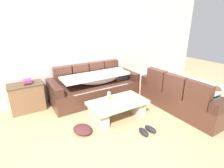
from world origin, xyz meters
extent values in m
plane|color=tan|center=(0.00, 0.00, 0.00)|extent=(14.00, 14.00, 0.00)
cube|color=beige|center=(0.00, 2.15, 1.35)|extent=(9.00, 0.10, 2.70)
cube|color=#4B2B1F|center=(0.21, 1.60, 0.21)|extent=(2.22, 0.92, 0.42)
cube|color=#4B2B1F|center=(-0.49, 1.98, 0.65)|extent=(0.44, 0.16, 0.46)
cube|color=#4B2B1F|center=(-0.02, 1.98, 0.65)|extent=(0.44, 0.16, 0.46)
cube|color=#4B2B1F|center=(0.44, 1.98, 0.65)|extent=(0.44, 0.16, 0.46)
cube|color=#4B2B1F|center=(0.91, 1.98, 0.65)|extent=(0.44, 0.16, 0.46)
cube|color=#3C2219|center=(-0.81, 1.60, 0.52)|extent=(0.18, 0.92, 0.20)
cube|color=#3C2219|center=(1.23, 1.60, 0.52)|extent=(0.18, 0.92, 0.20)
cube|color=#4C4C56|center=(0.96, 1.59, 0.47)|extent=(0.36, 0.28, 0.11)
sphere|color=tan|center=(0.96, 1.55, 0.64)|extent=(0.21, 0.21, 0.21)
sphere|color=#CCB793|center=(0.96, 1.55, 0.67)|extent=(0.20, 0.20, 0.20)
ellipsoid|color=silver|center=(0.34, 1.55, 0.56)|extent=(1.10, 0.44, 0.28)
cube|color=silver|center=(0.21, 1.53, 0.66)|extent=(1.70, 0.60, 0.05)
cube|color=silver|center=(0.21, 1.16, 0.23)|extent=(1.44, 0.04, 0.38)
cube|color=#4B2B1F|center=(1.72, 0.03, 0.21)|extent=(0.92, 1.98, 0.42)
cube|color=#4B2B1F|center=(1.34, -0.51, 0.65)|extent=(0.16, 0.51, 0.46)
cube|color=#4B2B1F|center=(1.34, 0.03, 0.65)|extent=(0.16, 0.51, 0.46)
cube|color=#4B2B1F|center=(1.34, 0.57, 0.65)|extent=(0.16, 0.51, 0.46)
cube|color=#3C2219|center=(1.72, 0.93, 0.52)|extent=(0.92, 0.18, 0.20)
cube|color=#2D6660|center=(1.73, -0.60, 0.47)|extent=(0.28, 0.36, 0.11)
sphere|color=#936B4C|center=(1.77, -0.60, 0.64)|extent=(0.21, 0.21, 0.21)
sphere|color=#4C331E|center=(1.77, -0.60, 0.67)|extent=(0.20, 0.20, 0.20)
ellipsoid|color=silver|center=(1.77, 0.02, 0.56)|extent=(0.44, 1.06, 0.28)
cube|color=silver|center=(1.79, 0.03, 0.66)|extent=(0.60, 1.49, 0.05)
cube|color=silver|center=(2.16, 0.03, 0.23)|extent=(0.04, 1.27, 0.38)
cube|color=#BBB8A5|center=(0.19, 0.50, 0.35)|extent=(1.20, 0.68, 0.06)
cube|color=#BBB8A5|center=(-0.27, 0.50, 0.16)|extent=(0.20, 0.54, 0.32)
cube|color=#BBB8A5|center=(0.65, 0.50, 0.16)|extent=(0.20, 0.54, 0.32)
cylinder|color=silver|center=(0.09, 0.60, 0.42)|extent=(0.28, 0.28, 0.07)
sphere|color=orange|center=(0.01, 0.59, 0.44)|extent=(0.08, 0.08, 0.08)
sphere|color=gold|center=(0.14, 0.64, 0.44)|extent=(0.08, 0.08, 0.08)
sphere|color=orange|center=(0.08, 0.60, 0.44)|extent=(0.08, 0.08, 0.08)
cylinder|color=silver|center=(-0.12, 0.37, 0.38)|extent=(0.06, 0.06, 0.01)
cylinder|color=silver|center=(-0.12, 0.37, 0.42)|extent=(0.01, 0.01, 0.07)
cylinder|color=silver|center=(-0.12, 0.37, 0.50)|extent=(0.07, 0.07, 0.08)
cylinder|color=silver|center=(0.48, 0.36, 0.38)|extent=(0.06, 0.06, 0.01)
cylinder|color=silver|center=(0.48, 0.36, 0.42)|extent=(0.01, 0.01, 0.07)
cylinder|color=silver|center=(0.48, 0.36, 0.50)|extent=(0.07, 0.07, 0.08)
cylinder|color=silver|center=(0.08, 0.68, 0.38)|extent=(0.06, 0.06, 0.01)
cylinder|color=silver|center=(0.08, 0.68, 0.42)|extent=(0.01, 0.01, 0.07)
cylinder|color=silver|center=(0.08, 0.68, 0.50)|extent=(0.07, 0.07, 0.08)
cube|color=white|center=(0.52, 0.49, 0.39)|extent=(0.33, 0.28, 0.01)
cube|color=brown|center=(-1.38, 1.85, 0.31)|extent=(0.70, 0.42, 0.62)
cube|color=brown|center=(-1.38, 1.85, 0.63)|extent=(0.72, 0.44, 0.02)
cube|color=black|center=(-1.31, 1.85, 0.66)|extent=(0.16, 0.22, 0.03)
cube|color=red|center=(-1.31, 1.85, 0.68)|extent=(0.16, 0.19, 0.02)
cube|color=#72337F|center=(-1.30, 1.85, 0.71)|extent=(0.16, 0.20, 0.03)
ellipsoid|color=black|center=(0.28, -0.24, 0.04)|extent=(0.15, 0.28, 0.09)
ellipsoid|color=black|center=(0.45, -0.24, 0.04)|extent=(0.14, 0.28, 0.09)
ellipsoid|color=#4C2323|center=(-0.65, 0.40, 0.06)|extent=(0.42, 0.48, 0.12)
camera|label=1|loc=(-1.63, -2.23, 1.98)|focal=28.06mm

